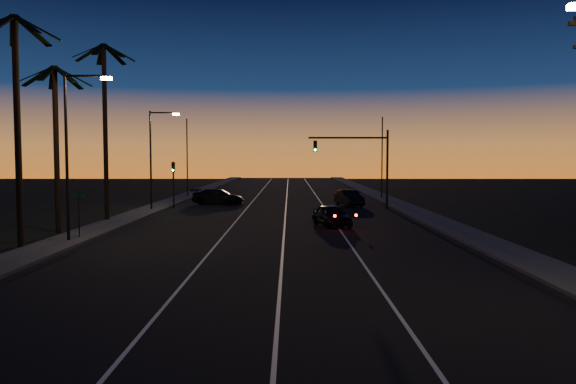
{
  "coord_description": "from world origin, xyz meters",
  "views": [
    {
      "loc": [
        0.84,
        -9.76,
        4.57
      ],
      "look_at": [
        0.75,
        20.43,
        2.7
      ],
      "focal_mm": 35.0,
      "sensor_mm": 36.0,
      "label": 1
    }
  ],
  "objects_px": {
    "signal_mast": "(361,155)",
    "lead_car": "(332,215)",
    "cross_car": "(218,197)",
    "right_car": "(349,198)"
  },
  "relations": [
    {
      "from": "cross_car",
      "to": "lead_car",
      "type": "bearing_deg",
      "value": -60.26
    },
    {
      "from": "lead_car",
      "to": "right_car",
      "type": "distance_m",
      "value": 15.49
    },
    {
      "from": "signal_mast",
      "to": "lead_car",
      "type": "bearing_deg",
      "value": -105.53
    },
    {
      "from": "lead_car",
      "to": "cross_car",
      "type": "height_order",
      "value": "cross_car"
    },
    {
      "from": "signal_mast",
      "to": "lead_car",
      "type": "xyz_separation_m",
      "value": [
        -3.51,
        -12.62,
        -4.06
      ]
    },
    {
      "from": "signal_mast",
      "to": "lead_car",
      "type": "relative_size",
      "value": 1.45
    },
    {
      "from": "right_car",
      "to": "cross_car",
      "type": "relative_size",
      "value": 0.87
    },
    {
      "from": "lead_car",
      "to": "cross_car",
      "type": "xyz_separation_m",
      "value": [
        -9.72,
        17.01,
        0.03
      ]
    },
    {
      "from": "signal_mast",
      "to": "right_car",
      "type": "height_order",
      "value": "signal_mast"
    },
    {
      "from": "signal_mast",
      "to": "cross_car",
      "type": "bearing_deg",
      "value": 161.62
    }
  ]
}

